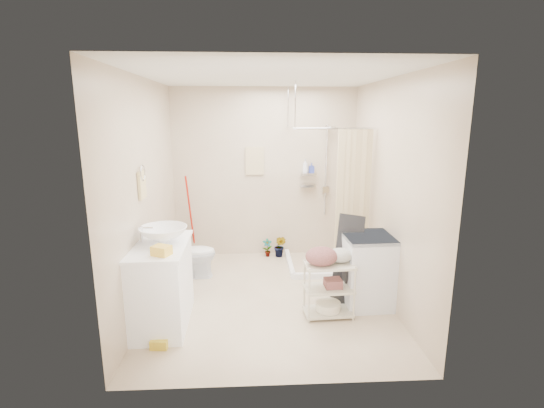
{
  "coord_description": "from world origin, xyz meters",
  "views": [
    {
      "loc": [
        -0.2,
        -4.44,
        2.18
      ],
      "look_at": [
        0.05,
        0.25,
        1.12
      ],
      "focal_mm": 26.0,
      "sensor_mm": 36.0,
      "label": 1
    }
  ],
  "objects": [
    {
      "name": "ceiling",
      "position": [
        0.0,
        0.0,
        2.6
      ],
      "size": [
        2.8,
        3.2,
        0.04
      ],
      "primitive_type": "cube",
      "color": "silver",
      "rests_on": "ground"
    },
    {
      "name": "potted_plant_b",
      "position": [
        0.23,
        1.42,
        0.17
      ],
      "size": [
        0.24,
        0.23,
        0.35
      ],
      "primitive_type": "imported",
      "rotation": [
        0.0,
        0.0,
        -0.55
      ],
      "color": "brown",
      "rests_on": "ground"
    },
    {
      "name": "shampoo_bottle_a",
      "position": [
        0.62,
        1.51,
        1.42
      ],
      "size": [
        0.1,
        0.1,
        0.21
      ],
      "primitive_type": "imported",
      "rotation": [
        0.0,
        0.0,
        -0.2
      ],
      "color": "silver",
      "rests_on": "shower"
    },
    {
      "name": "hanging_towel",
      "position": [
        -0.15,
        1.58,
        1.5
      ],
      "size": [
        0.28,
        0.03,
        0.42
      ],
      "primitive_type": "cube",
      "color": "#CEB98A",
      "rests_on": "wall_back"
    },
    {
      "name": "floor_basket",
      "position": [
        -1.1,
        -1.0,
        0.06
      ],
      "size": [
        0.25,
        0.2,
        0.13
      ],
      "primitive_type": "cube",
      "rotation": [
        0.0,
        0.0,
        -0.08
      ],
      "color": "yellow",
      "rests_on": "ground"
    },
    {
      "name": "towel_ring",
      "position": [
        -1.38,
        -0.2,
        1.47
      ],
      "size": [
        0.04,
        0.22,
        0.34
      ],
      "primitive_type": null,
      "color": "#DDC680",
      "rests_on": "wall_left"
    },
    {
      "name": "tp_holder",
      "position": [
        -1.36,
        0.05,
        0.72
      ],
      "size": [
        0.08,
        0.12,
        0.14
      ],
      "primitive_type": null,
      "color": "white",
      "rests_on": "wall_left"
    },
    {
      "name": "wall_right",
      "position": [
        1.4,
        0.0,
        1.3
      ],
      "size": [
        0.04,
        3.2,
        2.6
      ],
      "primitive_type": "cube",
      "color": "beige",
      "rests_on": "ground"
    },
    {
      "name": "wall_front",
      "position": [
        0.0,
        -1.6,
        1.3
      ],
      "size": [
        2.8,
        0.04,
        2.6
      ],
      "primitive_type": "cube",
      "color": "beige",
      "rests_on": "ground"
    },
    {
      "name": "mop",
      "position": [
        -1.19,
        1.48,
        0.65
      ],
      "size": [
        0.16,
        0.16,
        1.3
      ],
      "primitive_type": null,
      "rotation": [
        0.0,
        0.0,
        0.43
      ],
      "color": "#B71608",
      "rests_on": "ground"
    },
    {
      "name": "shower",
      "position": [
        0.85,
        1.05,
        1.05
      ],
      "size": [
        1.1,
        1.1,
        2.1
      ],
      "primitive_type": null,
      "color": "white",
      "rests_on": "ground"
    },
    {
      "name": "sink",
      "position": [
        -1.12,
        -0.47,
        0.97
      ],
      "size": [
        0.52,
        0.52,
        0.17
      ],
      "primitive_type": "imported",
      "rotation": [
        0.0,
        0.0,
        0.06
      ],
      "color": "white",
      "rests_on": "vanity"
    },
    {
      "name": "vanity",
      "position": [
        -1.16,
        -0.53,
        0.44
      ],
      "size": [
        0.59,
        1.02,
        0.89
      ],
      "primitive_type": "cube",
      "rotation": [
        0.0,
        0.0,
        0.02
      ],
      "color": "white",
      "rests_on": "ground"
    },
    {
      "name": "shampoo_bottle_b",
      "position": [
        0.72,
        1.54,
        1.4
      ],
      "size": [
        0.08,
        0.09,
        0.15
      ],
      "primitive_type": "imported",
      "rotation": [
        0.0,
        0.0,
        0.29
      ],
      "color": "#303E98",
      "rests_on": "shower"
    },
    {
      "name": "counter_basket",
      "position": [
        -1.06,
        -0.86,
        0.93
      ],
      "size": [
        0.21,
        0.19,
        0.09
      ],
      "primitive_type": "cube",
      "rotation": [
        0.0,
        0.0,
        -0.43
      ],
      "color": "yellow",
      "rests_on": "vanity"
    },
    {
      "name": "ironing_board",
      "position": [
        0.91,
        -0.14,
        0.54
      ],
      "size": [
        0.31,
        0.11,
        1.08
      ],
      "primitive_type": null,
      "rotation": [
        0.0,
        0.0,
        -0.05
      ],
      "color": "black",
      "rests_on": "ground"
    },
    {
      "name": "washing_machine",
      "position": [
        1.14,
        -0.2,
        0.42
      ],
      "size": [
        0.6,
        0.62,
        0.84
      ],
      "primitive_type": "cube",
      "rotation": [
        0.0,
        0.0,
        0.05
      ],
      "color": "silver",
      "rests_on": "ground"
    },
    {
      "name": "laundry_rack",
      "position": [
        0.63,
        -0.46,
        0.37
      ],
      "size": [
        0.55,
        0.34,
        0.73
      ],
      "primitive_type": null,
      "rotation": [
        0.0,
        0.0,
        0.05
      ],
      "color": "beige",
      "rests_on": "ground"
    },
    {
      "name": "floor",
      "position": [
        0.0,
        0.0,
        0.0
      ],
      "size": [
        3.2,
        3.2,
        0.0
      ],
      "primitive_type": "plane",
      "color": "beige",
      "rests_on": "ground"
    },
    {
      "name": "wall_back",
      "position": [
        0.0,
        1.6,
        1.3
      ],
      "size": [
        2.8,
        0.04,
        2.6
      ],
      "primitive_type": "cube",
      "color": "beige",
      "rests_on": "ground"
    },
    {
      "name": "toilet",
      "position": [
        -1.04,
        0.72,
        0.33
      ],
      "size": [
        0.67,
        0.39,
        0.67
      ],
      "primitive_type": "imported",
      "rotation": [
        0.0,
        0.0,
        1.6
      ],
      "color": "white",
      "rests_on": "ground"
    },
    {
      "name": "potted_plant_a",
      "position": [
        0.03,
        1.45,
        0.14
      ],
      "size": [
        0.17,
        0.12,
        0.29
      ],
      "primitive_type": "imported",
      "rotation": [
        0.0,
        0.0,
        0.15
      ],
      "color": "brown",
      "rests_on": "ground"
    },
    {
      "name": "wall_left",
      "position": [
        -1.4,
        0.0,
        1.3
      ],
      "size": [
        0.04,
        3.2,
        2.6
      ],
      "primitive_type": "cube",
      "color": "beige",
      "rests_on": "ground"
    }
  ]
}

